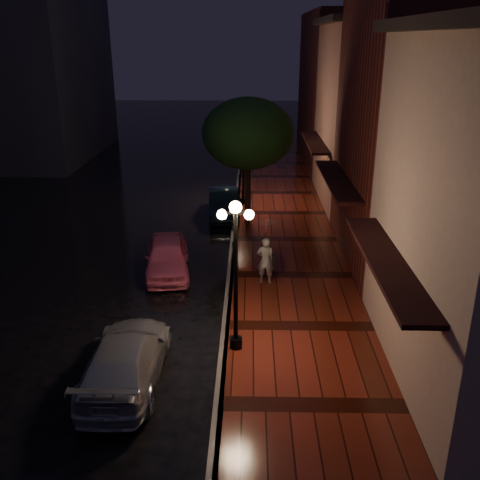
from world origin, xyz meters
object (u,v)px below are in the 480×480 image
(streetlamp_near, at_px, (236,268))
(navy_car, at_px, (224,203))
(woman_with_umbrella, at_px, (266,241))
(silver_car, at_px, (126,358))
(street_tree, at_px, (248,136))
(pink_car, at_px, (167,256))
(streetlamp_far, at_px, (243,158))
(parking_meter, at_px, (234,255))

(streetlamp_near, xyz_separation_m, navy_car, (-0.95, 12.30, -1.92))
(streetlamp_near, height_order, woman_with_umbrella, streetlamp_near)
(silver_car, bearing_deg, street_tree, -103.90)
(silver_car, distance_m, woman_with_umbrella, 6.90)
(pink_car, xyz_separation_m, navy_car, (1.78, 6.90, 0.00))
(streetlamp_far, xyz_separation_m, street_tree, (0.26, -3.01, 1.64))
(street_tree, height_order, parking_meter, street_tree)
(streetlamp_far, relative_size, parking_meter, 3.18)
(navy_car, bearing_deg, woman_with_umbrella, -80.70)
(streetlamp_near, xyz_separation_m, pink_car, (-2.73, 5.40, -1.93))
(pink_car, relative_size, silver_car, 0.86)
(woman_with_umbrella, xyz_separation_m, parking_meter, (-1.13, 0.54, -0.76))
(streetlamp_far, xyz_separation_m, woman_with_umbrella, (0.93, -9.70, -0.87))
(silver_car, bearing_deg, woman_with_umbrella, -123.13)
(streetlamp_far, distance_m, street_tree, 3.44)
(streetlamp_near, height_order, parking_meter, streetlamp_near)
(streetlamp_far, xyz_separation_m, pink_car, (-2.73, -8.60, -1.93))
(street_tree, height_order, pink_car, street_tree)
(woman_with_umbrella, bearing_deg, street_tree, -76.07)
(streetlamp_far, xyz_separation_m, silver_car, (-2.78, -15.42, -1.94))
(streetlamp_far, height_order, silver_car, streetlamp_far)
(streetlamp_near, height_order, pink_car, streetlamp_near)
(streetlamp_near, distance_m, parking_meter, 5.11)
(pink_car, bearing_deg, street_tree, 54.16)
(pink_car, distance_m, parking_meter, 2.61)
(silver_car, height_order, woman_with_umbrella, woman_with_umbrella)
(streetlamp_near, relative_size, streetlamp_far, 1.00)
(silver_car, relative_size, woman_with_umbrella, 1.92)
(streetlamp_near, bearing_deg, street_tree, 88.65)
(streetlamp_near, bearing_deg, navy_car, 94.42)
(streetlamp_near, distance_m, navy_car, 12.49)
(pink_car, height_order, parking_meter, parking_meter)
(streetlamp_near, relative_size, pink_car, 1.09)
(streetlamp_near, bearing_deg, silver_car, -153.01)
(streetlamp_near, distance_m, streetlamp_far, 14.00)
(streetlamp_near, height_order, silver_car, streetlamp_near)
(street_tree, xyz_separation_m, pink_car, (-2.99, -5.59, -3.57))
(streetlamp_far, bearing_deg, pink_car, -107.65)
(streetlamp_near, height_order, streetlamp_far, same)
(pink_car, bearing_deg, woman_with_umbrella, -24.43)
(navy_car, relative_size, parking_meter, 3.03)
(streetlamp_far, bearing_deg, streetlamp_near, -90.00)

